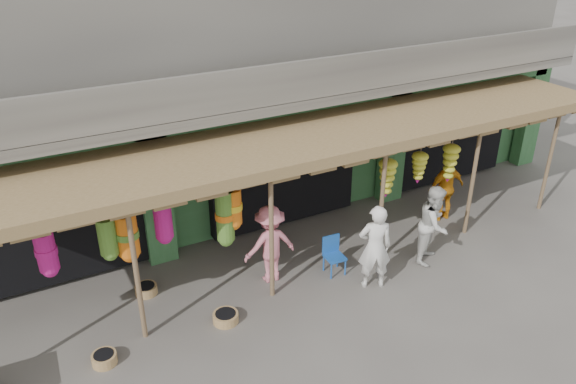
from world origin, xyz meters
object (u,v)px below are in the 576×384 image
blue_chair (333,253)px  person_right (434,224)px  person_vendor (446,188)px  person_shopper (270,244)px  person_front (375,247)px

blue_chair → person_right: 2.20m
person_right → person_vendor: (1.46, 1.24, -0.03)m
blue_chair → person_shopper: (-1.25, 0.36, 0.38)m
person_front → person_right: bearing=-150.7°
person_right → person_shopper: person_right is taller
person_front → person_shopper: size_ratio=1.09×
blue_chair → person_front: (0.43, -0.79, 0.45)m
person_right → blue_chair: bearing=129.8°
person_shopper → person_front: bearing=148.2°
person_right → person_vendor: size_ratio=1.04×
blue_chair → person_vendor: bearing=13.4°
blue_chair → person_front: bearing=-58.3°
person_front → person_shopper: person_front is taller
blue_chair → person_front: 1.01m
person_right → person_shopper: 3.47m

